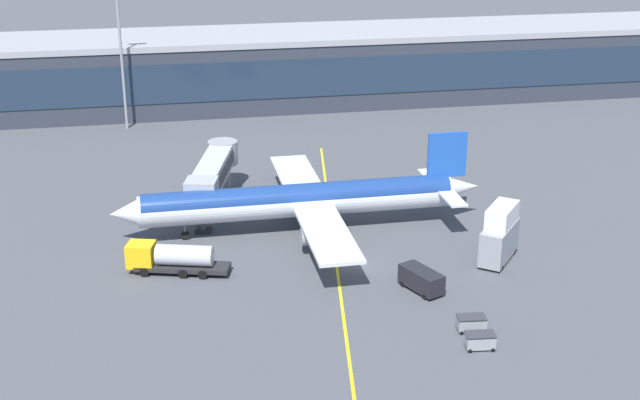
{
  "coord_description": "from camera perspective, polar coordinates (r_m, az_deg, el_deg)",
  "views": [
    {
      "loc": [
        -19.9,
        -84.15,
        40.73
      ],
      "look_at": [
        -2.19,
        8.5,
        4.5
      ],
      "focal_mm": 49.41,
      "sensor_mm": 36.0,
      "label": 1
    }
  ],
  "objects": [
    {
      "name": "ground_plane",
      "position": [
        95.58,
        2.25,
        -4.23
      ],
      "size": [
        700.0,
        700.0,
        0.0
      ],
      "primitive_type": "plane",
      "color": "#47494F"
    },
    {
      "name": "apron_lead_in_line",
      "position": [
        97.02,
        1.03,
        -3.81
      ],
      "size": [
        12.24,
        79.15,
        0.01
      ],
      "primitive_type": "cube",
      "rotation": [
        0.0,
        0.0,
        -0.15
      ],
      "color": "yellow",
      "rests_on": "ground_plane"
    },
    {
      "name": "terminal_building",
      "position": [
        159.33,
        -3.67,
        8.52
      ],
      "size": [
        169.3,
        18.98,
        12.72
      ],
      "color": "#2D333D",
      "rests_on": "ground_plane"
    },
    {
      "name": "main_airliner",
      "position": [
        102.8,
        -1.24,
        -0.0
      ],
      "size": [
        43.73,
        34.71,
        11.08
      ],
      "color": "silver",
      "rests_on": "ground_plane"
    },
    {
      "name": "jet_bridge",
      "position": [
        110.45,
        -6.88,
        1.91
      ],
      "size": [
        7.8,
        18.31,
        6.58
      ],
      "color": "#B2B7BC",
      "rests_on": "ground_plane"
    },
    {
      "name": "fuel_tanker",
      "position": [
        94.37,
        -9.61,
        -3.71
      ],
      "size": [
        11.07,
        5.38,
        3.25
      ],
      "color": "#232326",
      "rests_on": "ground_plane"
    },
    {
      "name": "crew_van",
      "position": [
        89.97,
        6.62,
        -5.13
      ],
      "size": [
        3.91,
        5.42,
        2.3
      ],
      "color": "black",
      "rests_on": "ground_plane"
    },
    {
      "name": "catering_lift",
      "position": [
        97.45,
        11.58,
        -2.18
      ],
      "size": [
        6.19,
        6.88,
        6.3
      ],
      "color": "gray",
      "rests_on": "ground_plane"
    },
    {
      "name": "baggage_cart_0",
      "position": [
        80.95,
        10.32,
        -8.94
      ],
      "size": [
        2.8,
        1.87,
        1.48
      ],
      "color": "gray",
      "rests_on": "ground_plane"
    },
    {
      "name": "baggage_cart_1",
      "position": [
        83.63,
        9.77,
        -7.86
      ],
      "size": [
        2.8,
        1.87,
        1.48
      ],
      "color": "gray",
      "rests_on": "ground_plane"
    },
    {
      "name": "apron_light_mast_0",
      "position": [
        145.18,
        -12.77,
        9.5
      ],
      "size": [
        2.8,
        0.5,
        22.15
      ],
      "color": "gray",
      "rests_on": "ground_plane"
    }
  ]
}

